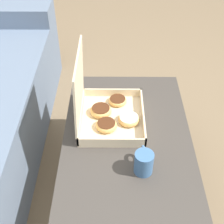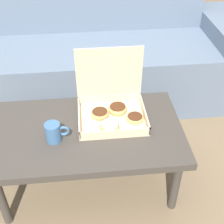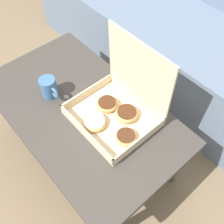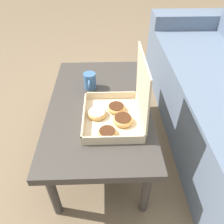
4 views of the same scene
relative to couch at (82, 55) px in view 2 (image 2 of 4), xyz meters
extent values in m
plane|color=#756047|center=(0.00, -0.78, -0.33)|extent=(12.00, 12.00, 0.00)
cube|color=slate|center=(0.00, -0.15, -0.10)|extent=(1.86, 0.56, 0.46)
cube|color=slate|center=(0.00, 0.23, 0.16)|extent=(1.86, 0.20, 0.98)
cube|color=slate|center=(1.05, -0.05, -0.04)|extent=(0.24, 0.76, 0.58)
cube|color=#3D3833|center=(0.00, -0.91, 0.04)|extent=(0.99, 0.57, 0.04)
cylinder|color=#3D3833|center=(-0.43, -1.14, -0.15)|extent=(0.04, 0.04, 0.35)
cylinder|color=#3D3833|center=(0.43, -1.14, -0.15)|extent=(0.04, 0.04, 0.35)
cylinder|color=#3D3833|center=(-0.43, -0.68, -0.15)|extent=(0.04, 0.04, 0.35)
cylinder|color=#3D3833|center=(0.43, -0.68, -0.15)|extent=(0.04, 0.04, 0.35)
cube|color=beige|center=(0.14, -0.84, 0.07)|extent=(0.35, 0.30, 0.01)
cube|color=beige|center=(0.14, -0.99, 0.09)|extent=(0.35, 0.01, 0.04)
cube|color=beige|center=(0.14, -0.70, 0.09)|extent=(0.35, 0.01, 0.04)
cube|color=beige|center=(-0.03, -0.84, 0.09)|extent=(0.01, 0.30, 0.04)
cube|color=beige|center=(0.31, -0.84, 0.09)|extent=(0.01, 0.30, 0.04)
cube|color=beige|center=(0.14, -0.70, 0.26)|extent=(0.35, 0.02, 0.30)
torus|color=tan|center=(0.18, -0.79, 0.09)|extent=(0.10, 0.10, 0.04)
cylinder|color=#472614|center=(0.18, -0.79, 0.10)|extent=(0.08, 0.08, 0.02)
torus|color=tan|center=(0.26, -0.87, 0.08)|extent=(0.09, 0.09, 0.03)
cylinder|color=#472614|center=(0.26, -0.87, 0.09)|extent=(0.08, 0.08, 0.01)
torus|color=tan|center=(0.08, -0.82, 0.09)|extent=(0.10, 0.10, 0.03)
cylinder|color=#472614|center=(0.08, -0.82, 0.10)|extent=(0.08, 0.08, 0.01)
torus|color=tan|center=(0.12, -0.92, 0.09)|extent=(0.10, 0.10, 0.03)
cylinder|color=white|center=(0.12, -0.92, 0.09)|extent=(0.09, 0.09, 0.01)
cylinder|color=#3D6693|center=(-0.16, -0.97, 0.11)|extent=(0.08, 0.08, 0.10)
torus|color=#3D6693|center=(-0.11, -0.97, 0.12)|extent=(0.06, 0.01, 0.06)
camera|label=1|loc=(-0.94, -0.85, 1.07)|focal=50.00mm
camera|label=2|loc=(0.01, -2.10, 1.13)|focal=50.00mm
camera|label=3|loc=(0.64, -1.28, 1.02)|focal=42.00mm
camera|label=4|loc=(0.99, -0.87, 0.84)|focal=35.00mm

